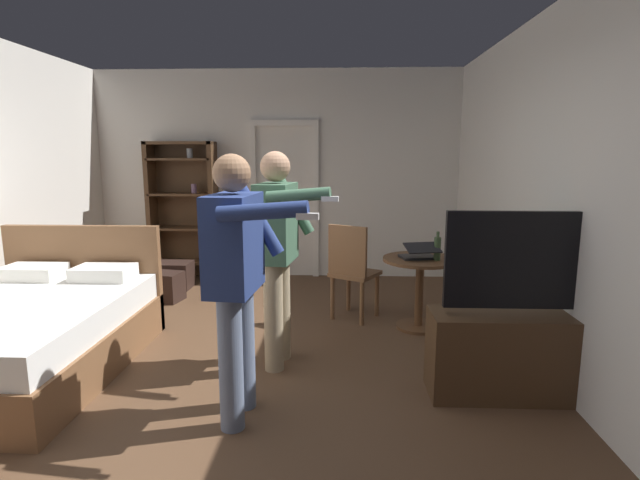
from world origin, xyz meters
TOP-DOWN VIEW (x-y plane):
  - ground_plane at (0.00, 0.00)m, footprint 7.42×7.42m
  - wall_back at (0.00, 3.43)m, footprint 5.13×0.12m
  - wall_right at (2.51, 0.00)m, footprint 0.12×6.98m
  - doorway_frame at (0.10, 3.35)m, footprint 0.93×0.08m
  - bed at (-1.59, 0.27)m, footprint 1.49×2.03m
  - bookshelf at (-1.26, 3.20)m, footprint 0.91×0.32m
  - tv_flatscreen at (2.15, 0.00)m, footprint 1.29×0.40m
  - side_table at (1.64, 1.33)m, footprint 0.72×0.72m
  - laptop at (1.62, 1.29)m, footprint 0.38×0.39m
  - bottle_on_table at (1.78, 1.25)m, footprint 0.06×0.06m
  - wooden_chair at (0.99, 1.55)m, footprint 0.57×0.57m
  - person_blue_shirt at (0.23, -0.37)m, footprint 0.69×0.67m
  - person_striped_shirt at (0.38, 0.45)m, footprint 0.64×0.63m
  - suitcase_dark at (-1.27, 2.13)m, footprint 0.64×0.41m
  - suitcase_small at (-1.26, 2.65)m, footprint 0.47×0.35m

SIDE VIEW (x-z plane):
  - ground_plane at x=0.00m, z-range 0.00..0.00m
  - suitcase_small at x=-1.26m, z-range 0.00..0.33m
  - suitcase_dark at x=-1.27m, z-range 0.00..0.33m
  - bed at x=-1.59m, z-range -0.21..0.81m
  - tv_flatscreen at x=2.15m, z-range -0.27..1.04m
  - side_table at x=1.64m, z-range 0.13..0.83m
  - wooden_chair at x=0.99m, z-range 0.05..1.04m
  - laptop at x=1.62m, z-range 0.67..0.83m
  - bottle_on_table at x=1.78m, z-range 0.68..0.95m
  - person_striped_shirt at x=0.38m, z-range 0.14..1.84m
  - person_blue_shirt at x=0.23m, z-range 0.15..1.83m
  - bookshelf at x=-1.26m, z-range 0.07..1.92m
  - doorway_frame at x=0.10m, z-range 0.16..2.29m
  - wall_back at x=0.00m, z-range 0.00..2.79m
  - wall_right at x=2.51m, z-range 0.00..2.79m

